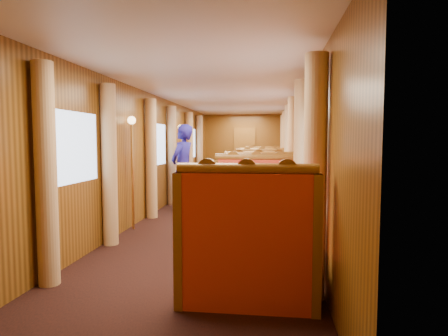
% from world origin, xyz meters
% --- Properties ---
extents(floor, '(3.00, 12.00, 0.01)m').
position_xyz_m(floor, '(0.00, 0.00, 0.00)').
color(floor, black).
rests_on(floor, ground).
extents(ceiling, '(3.00, 12.00, 0.01)m').
position_xyz_m(ceiling, '(0.00, 0.00, 2.50)').
color(ceiling, silver).
rests_on(ceiling, wall_left).
extents(wall_far, '(3.00, 0.01, 2.50)m').
position_xyz_m(wall_far, '(0.00, 6.00, 1.25)').
color(wall_far, brown).
rests_on(wall_far, floor).
extents(wall_near, '(3.00, 0.01, 2.50)m').
position_xyz_m(wall_near, '(0.00, -6.00, 1.25)').
color(wall_near, brown).
rests_on(wall_near, floor).
extents(wall_left, '(0.01, 12.00, 2.50)m').
position_xyz_m(wall_left, '(-1.50, 0.00, 1.25)').
color(wall_left, brown).
rests_on(wall_left, floor).
extents(wall_right, '(0.01, 12.00, 2.50)m').
position_xyz_m(wall_right, '(1.50, 0.00, 1.25)').
color(wall_right, brown).
rests_on(wall_right, floor).
extents(doorway_far, '(0.80, 0.04, 2.00)m').
position_xyz_m(doorway_far, '(0.00, 5.97, 1.00)').
color(doorway_far, '#8F5C21').
rests_on(doorway_far, floor).
extents(table_near, '(1.05, 0.72, 0.75)m').
position_xyz_m(table_near, '(0.75, -3.50, 0.38)').
color(table_near, white).
rests_on(table_near, floor).
extents(banquette_near_fwd, '(1.30, 0.55, 1.34)m').
position_xyz_m(banquette_near_fwd, '(0.75, -4.51, 0.42)').
color(banquette_near_fwd, red).
rests_on(banquette_near_fwd, floor).
extents(banquette_near_aft, '(1.30, 0.55, 1.34)m').
position_xyz_m(banquette_near_aft, '(0.75, -2.49, 0.42)').
color(banquette_near_aft, red).
rests_on(banquette_near_aft, floor).
extents(table_mid, '(1.05, 0.72, 0.75)m').
position_xyz_m(table_mid, '(0.75, 0.00, 0.38)').
color(table_mid, white).
rests_on(table_mid, floor).
extents(banquette_mid_fwd, '(1.30, 0.55, 1.34)m').
position_xyz_m(banquette_mid_fwd, '(0.75, -1.01, 0.42)').
color(banquette_mid_fwd, red).
rests_on(banquette_mid_fwd, floor).
extents(banquette_mid_aft, '(1.30, 0.55, 1.34)m').
position_xyz_m(banquette_mid_aft, '(0.75, 1.01, 0.42)').
color(banquette_mid_aft, red).
rests_on(banquette_mid_aft, floor).
extents(table_far, '(1.05, 0.72, 0.75)m').
position_xyz_m(table_far, '(0.75, 3.50, 0.38)').
color(table_far, white).
rests_on(table_far, floor).
extents(banquette_far_fwd, '(1.30, 0.55, 1.34)m').
position_xyz_m(banquette_far_fwd, '(0.75, 2.49, 0.42)').
color(banquette_far_fwd, red).
rests_on(banquette_far_fwd, floor).
extents(banquette_far_aft, '(1.30, 0.55, 1.34)m').
position_xyz_m(banquette_far_aft, '(0.75, 4.51, 0.42)').
color(banquette_far_aft, red).
rests_on(banquette_far_aft, floor).
extents(tea_tray, '(0.41, 0.36, 0.01)m').
position_xyz_m(tea_tray, '(0.68, -3.58, 0.76)').
color(tea_tray, silver).
rests_on(tea_tray, table_near).
extents(teapot_left, '(0.20, 0.16, 0.15)m').
position_xyz_m(teapot_left, '(0.56, -3.64, 0.82)').
color(teapot_left, silver).
rests_on(teapot_left, tea_tray).
extents(teapot_right, '(0.18, 0.16, 0.13)m').
position_xyz_m(teapot_right, '(0.72, -3.60, 0.81)').
color(teapot_right, silver).
rests_on(teapot_right, tea_tray).
extents(teapot_back, '(0.15, 0.12, 0.12)m').
position_xyz_m(teapot_back, '(0.64, -3.47, 0.81)').
color(teapot_back, silver).
rests_on(teapot_back, tea_tray).
extents(fruit_plate, '(0.24, 0.24, 0.05)m').
position_xyz_m(fruit_plate, '(1.08, -3.61, 0.77)').
color(fruit_plate, white).
rests_on(fruit_plate, table_near).
extents(cup_inboard, '(0.08, 0.08, 0.26)m').
position_xyz_m(cup_inboard, '(0.38, -3.38, 0.86)').
color(cup_inboard, white).
rests_on(cup_inboard, table_near).
extents(cup_outboard, '(0.08, 0.08, 0.26)m').
position_xyz_m(cup_outboard, '(0.42, -3.26, 0.86)').
color(cup_outboard, white).
rests_on(cup_outboard, table_near).
extents(rose_vase_mid, '(0.06, 0.06, 0.36)m').
position_xyz_m(rose_vase_mid, '(0.77, 0.03, 0.93)').
color(rose_vase_mid, silver).
rests_on(rose_vase_mid, table_mid).
extents(rose_vase_far, '(0.06, 0.06, 0.36)m').
position_xyz_m(rose_vase_far, '(0.73, 3.53, 0.93)').
color(rose_vase_far, silver).
rests_on(rose_vase_far, table_far).
extents(window_left_near, '(0.01, 1.20, 0.90)m').
position_xyz_m(window_left_near, '(-1.49, -3.50, 1.45)').
color(window_left_near, '#95ADCF').
rests_on(window_left_near, wall_left).
extents(curtain_left_near_a, '(0.22, 0.22, 2.35)m').
position_xyz_m(curtain_left_near_a, '(-1.38, -4.28, 1.18)').
color(curtain_left_near_a, tan).
rests_on(curtain_left_near_a, floor).
extents(curtain_left_near_b, '(0.22, 0.22, 2.35)m').
position_xyz_m(curtain_left_near_b, '(-1.38, -2.72, 1.18)').
color(curtain_left_near_b, tan).
rests_on(curtain_left_near_b, floor).
extents(window_right_near, '(0.01, 1.20, 0.90)m').
position_xyz_m(window_right_near, '(1.49, -3.50, 1.45)').
color(window_right_near, '#95ADCF').
rests_on(window_right_near, wall_right).
extents(curtain_right_near_a, '(0.22, 0.22, 2.35)m').
position_xyz_m(curtain_right_near_a, '(1.38, -4.28, 1.18)').
color(curtain_right_near_a, tan).
rests_on(curtain_right_near_a, floor).
extents(curtain_right_near_b, '(0.22, 0.22, 2.35)m').
position_xyz_m(curtain_right_near_b, '(1.38, -2.72, 1.18)').
color(curtain_right_near_b, tan).
rests_on(curtain_right_near_b, floor).
extents(window_left_mid, '(0.01, 1.20, 0.90)m').
position_xyz_m(window_left_mid, '(-1.49, 0.00, 1.45)').
color(window_left_mid, '#95ADCF').
rests_on(window_left_mid, wall_left).
extents(curtain_left_mid_a, '(0.22, 0.22, 2.35)m').
position_xyz_m(curtain_left_mid_a, '(-1.38, -0.78, 1.18)').
color(curtain_left_mid_a, tan).
rests_on(curtain_left_mid_a, floor).
extents(curtain_left_mid_b, '(0.22, 0.22, 2.35)m').
position_xyz_m(curtain_left_mid_b, '(-1.38, 0.78, 1.18)').
color(curtain_left_mid_b, tan).
rests_on(curtain_left_mid_b, floor).
extents(window_right_mid, '(0.01, 1.20, 0.90)m').
position_xyz_m(window_right_mid, '(1.49, 0.00, 1.45)').
color(window_right_mid, '#95ADCF').
rests_on(window_right_mid, wall_right).
extents(curtain_right_mid_a, '(0.22, 0.22, 2.35)m').
position_xyz_m(curtain_right_mid_a, '(1.38, -0.78, 1.18)').
color(curtain_right_mid_a, tan).
rests_on(curtain_right_mid_a, floor).
extents(curtain_right_mid_b, '(0.22, 0.22, 2.35)m').
position_xyz_m(curtain_right_mid_b, '(1.38, 0.78, 1.18)').
color(curtain_right_mid_b, tan).
rests_on(curtain_right_mid_b, floor).
extents(window_left_far, '(0.01, 1.20, 0.90)m').
position_xyz_m(window_left_far, '(-1.49, 3.50, 1.45)').
color(window_left_far, '#95ADCF').
rests_on(window_left_far, wall_left).
extents(curtain_left_far_a, '(0.22, 0.22, 2.35)m').
position_xyz_m(curtain_left_far_a, '(-1.38, 2.72, 1.18)').
color(curtain_left_far_a, tan).
rests_on(curtain_left_far_a, floor).
extents(curtain_left_far_b, '(0.22, 0.22, 2.35)m').
position_xyz_m(curtain_left_far_b, '(-1.38, 4.28, 1.18)').
color(curtain_left_far_b, tan).
rests_on(curtain_left_far_b, floor).
extents(window_right_far, '(0.01, 1.20, 0.90)m').
position_xyz_m(window_right_far, '(1.49, 3.50, 1.45)').
color(window_right_far, '#95ADCF').
rests_on(window_right_far, wall_right).
extents(curtain_right_far_a, '(0.22, 0.22, 2.35)m').
position_xyz_m(curtain_right_far_a, '(1.38, 2.72, 1.18)').
color(curtain_right_far_a, tan).
rests_on(curtain_right_far_a, floor).
extents(curtain_right_far_b, '(0.22, 0.22, 2.35)m').
position_xyz_m(curtain_right_far_b, '(1.38, 4.28, 1.18)').
color(curtain_right_far_b, tan).
rests_on(curtain_right_far_b, floor).
extents(sconce_left_fore, '(0.14, 0.14, 1.95)m').
position_xyz_m(sconce_left_fore, '(-1.40, -1.75, 1.38)').
color(sconce_left_fore, '#BF8C3F').
rests_on(sconce_left_fore, floor).
extents(sconce_right_fore, '(0.14, 0.14, 1.95)m').
position_xyz_m(sconce_right_fore, '(1.40, -1.75, 1.38)').
color(sconce_right_fore, '#BF8C3F').
rests_on(sconce_right_fore, floor).
extents(sconce_left_aft, '(0.14, 0.14, 1.95)m').
position_xyz_m(sconce_left_aft, '(-1.40, 1.75, 1.38)').
color(sconce_left_aft, '#BF8C3F').
rests_on(sconce_left_aft, floor).
extents(sconce_right_aft, '(0.14, 0.14, 1.95)m').
position_xyz_m(sconce_right_aft, '(1.40, 1.75, 1.38)').
color(sconce_right_aft, '#BF8C3F').
rests_on(sconce_right_aft, floor).
extents(steward, '(0.64, 0.79, 1.88)m').
position_xyz_m(steward, '(-0.94, 0.02, 0.94)').
color(steward, navy).
rests_on(steward, floor).
extents(passenger, '(0.40, 0.44, 0.76)m').
position_xyz_m(passenger, '(0.75, 0.75, 0.74)').
color(passenger, beige).
rests_on(passenger, banquette_mid_aft).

